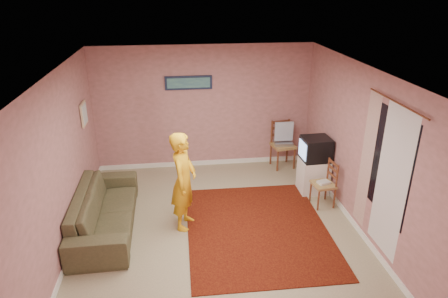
{
  "coord_description": "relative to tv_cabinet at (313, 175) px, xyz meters",
  "views": [
    {
      "loc": [
        -0.59,
        -5.47,
        3.74
      ],
      "look_at": [
        0.18,
        0.6,
        1.16
      ],
      "focal_mm": 32.0,
      "sensor_mm": 36.0,
      "label": 1
    }
  ],
  "objects": [
    {
      "name": "ground",
      "position": [
        -1.95,
        -1.05,
        -0.33
      ],
      "size": [
        5.0,
        5.0,
        0.0
      ],
      "primitive_type": "plane",
      "color": "tan",
      "rests_on": "ground"
    },
    {
      "name": "wall_back",
      "position": [
        -1.95,
        1.45,
        0.97
      ],
      "size": [
        4.5,
        0.02,
        2.6
      ],
      "primitive_type": "cube",
      "color": "#C07E84",
      "rests_on": "ground"
    },
    {
      "name": "wall_front",
      "position": [
        -1.95,
        -3.55,
        0.97
      ],
      "size": [
        4.5,
        0.02,
        2.6
      ],
      "primitive_type": "cube",
      "color": "#C07E84",
      "rests_on": "ground"
    },
    {
      "name": "wall_left",
      "position": [
        -4.2,
        -1.05,
        0.97
      ],
      "size": [
        0.02,
        5.0,
        2.6
      ],
      "primitive_type": "cube",
      "color": "#C07E84",
      "rests_on": "ground"
    },
    {
      "name": "wall_right",
      "position": [
        0.3,
        -1.05,
        0.97
      ],
      "size": [
        0.02,
        5.0,
        2.6
      ],
      "primitive_type": "cube",
      "color": "#C07E84",
      "rests_on": "ground"
    },
    {
      "name": "ceiling",
      "position": [
        -1.95,
        -1.05,
        2.27
      ],
      "size": [
        4.5,
        5.0,
        0.02
      ],
      "primitive_type": "cube",
      "color": "silver",
      "rests_on": "wall_back"
    },
    {
      "name": "baseboard_back",
      "position": [
        -1.95,
        1.44,
        -0.28
      ],
      "size": [
        4.5,
        0.02,
        0.1
      ],
      "primitive_type": "cube",
      "color": "white",
      "rests_on": "ground"
    },
    {
      "name": "baseboard_left",
      "position": [
        -4.19,
        -1.05,
        -0.28
      ],
      "size": [
        0.02,
        5.0,
        0.1
      ],
      "primitive_type": "cube",
      "color": "white",
      "rests_on": "ground"
    },
    {
      "name": "baseboard_right",
      "position": [
        0.29,
        -1.05,
        -0.28
      ],
      "size": [
        0.02,
        5.0,
        0.1
      ],
      "primitive_type": "cube",
      "color": "white",
      "rests_on": "ground"
    },
    {
      "name": "window",
      "position": [
        0.29,
        -1.95,
        1.12
      ],
      "size": [
        0.01,
        1.1,
        1.5
      ],
      "primitive_type": "cube",
      "color": "black",
      "rests_on": "wall_right"
    },
    {
      "name": "curtain_sheer",
      "position": [
        0.28,
        -2.1,
        0.92
      ],
      "size": [
        0.01,
        0.75,
        2.1
      ],
      "primitive_type": "cube",
      "color": "white",
      "rests_on": "wall_right"
    },
    {
      "name": "curtain_floral",
      "position": [
        0.27,
        -1.4,
        0.92
      ],
      "size": [
        0.01,
        0.35,
        2.1
      ],
      "primitive_type": "cube",
      "color": "beige",
      "rests_on": "wall_right"
    },
    {
      "name": "curtain_rod",
      "position": [
        0.25,
        -1.95,
        1.99
      ],
      "size": [
        0.02,
        1.4,
        0.02
      ],
      "primitive_type": "cylinder",
      "rotation": [
        1.57,
        0.0,
        0.0
      ],
      "color": "brown",
      "rests_on": "wall_right"
    },
    {
      "name": "picture_back",
      "position": [
        -2.25,
        1.42,
        1.52
      ],
      "size": [
        0.95,
        0.04,
        0.28
      ],
      "color": "#131D36",
      "rests_on": "wall_back"
    },
    {
      "name": "picture_left",
      "position": [
        -4.17,
        0.55,
        1.22
      ],
      "size": [
        0.04,
        0.38,
        0.42
      ],
      "color": "beige",
      "rests_on": "wall_left"
    },
    {
      "name": "area_rug",
      "position": [
        -1.31,
        -1.13,
        -0.32
      ],
      "size": [
        2.29,
        2.84,
        0.02
      ],
      "primitive_type": "cube",
      "rotation": [
        0.0,
        0.0,
        -0.01
      ],
      "color": "#300505",
      "rests_on": "ground"
    },
    {
      "name": "tv_cabinet",
      "position": [
        0.0,
        0.0,
        0.0
      ],
      "size": [
        0.52,
        0.47,
        0.66
      ],
      "primitive_type": "cube",
      "color": "white",
      "rests_on": "ground"
    },
    {
      "name": "crt_tv",
      "position": [
        -0.01,
        -0.0,
        0.55
      ],
      "size": [
        0.53,
        0.47,
        0.44
      ],
      "rotation": [
        0.0,
        0.0,
        0.04
      ],
      "color": "black",
      "rests_on": "tv_cabinet"
    },
    {
      "name": "chair_a",
      "position": [
        -0.29,
        1.15,
        0.29
      ],
      "size": [
        0.52,
        0.5,
        0.55
      ],
      "rotation": [
        0.0,
        0.0,
        0.17
      ],
      "color": "tan",
      "rests_on": "ground"
    },
    {
      "name": "dvd_player",
      "position": [
        -0.29,
        1.15,
        0.22
      ],
      "size": [
        0.4,
        0.29,
        0.07
      ],
      "primitive_type": "cube",
      "rotation": [
        0.0,
        0.0,
        -0.04
      ],
      "color": "#B2B2B7",
      "rests_on": "chair_a"
    },
    {
      "name": "blue_throw",
      "position": [
        -0.29,
        1.15,
        0.48
      ],
      "size": [
        0.39,
        0.05,
        0.41
      ],
      "primitive_type": "cube",
      "color": "#80A5D2",
      "rests_on": "chair_a"
    },
    {
      "name": "chair_b",
      "position": [
        0.0,
        -0.52,
        0.18
      ],
      "size": [
        0.4,
        0.42,
        0.46
      ],
      "rotation": [
        0.0,
        0.0,
        -1.46
      ],
      "color": "tan",
      "rests_on": "ground"
    },
    {
      "name": "game_console",
      "position": [
        0.0,
        -0.52,
        0.12
      ],
      "size": [
        0.24,
        0.21,
        0.04
      ],
      "primitive_type": "cube",
      "rotation": [
        0.0,
        0.0,
        0.32
      ],
      "color": "silver",
      "rests_on": "chair_b"
    },
    {
      "name": "sofa",
      "position": [
        -3.75,
        -0.77,
        0.0
      ],
      "size": [
        0.92,
        2.29,
        0.67
      ],
      "primitive_type": "imported",
      "rotation": [
        0.0,
        0.0,
        1.59
      ],
      "color": "#4D482F",
      "rests_on": "ground"
    },
    {
      "name": "person",
      "position": [
        -2.47,
        -0.86,
        0.49
      ],
      "size": [
        0.55,
        0.69,
        1.63
      ],
      "primitive_type": "imported",
      "rotation": [
        0.0,
        0.0,
        1.26
      ],
      "color": "#EDAA16",
      "rests_on": "ground"
    }
  ]
}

